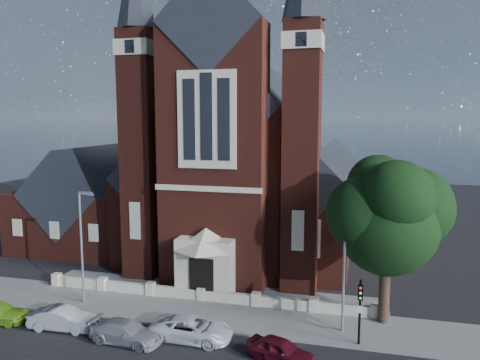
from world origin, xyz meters
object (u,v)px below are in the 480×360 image
object	(u,v)px
church	(253,166)
car_dark_red	(280,350)
street_lamp_left	(82,241)
street_lamp_right	(346,261)
street_tree	(389,219)
car_white_suv	(192,329)
traffic_signal	(360,304)
car_silver_a	(63,319)
car_silver_b	(126,332)
parish_hall	(91,207)

from	to	relation	value
church	car_dark_red	size ratio (longest dim) A/B	9.15
street_lamp_left	street_lamp_right	distance (m)	18.00
street_tree	car_white_suv	bearing A→B (deg)	-156.32
traffic_signal	car_silver_a	world-z (taller)	traffic_signal
traffic_signal	car_dark_red	xyz separation A→B (m)	(-4.11, -2.80, -1.93)
street_lamp_right	car_white_suv	world-z (taller)	street_lamp_right
car_silver_b	street_lamp_right	bearing A→B (deg)	-65.42
church	traffic_signal	size ratio (longest dim) A/B	8.72
church	car_white_suv	distance (m)	23.44
street_tree	traffic_signal	distance (m)	5.70
parish_hall	car_silver_b	bearing A→B (deg)	-53.49
traffic_signal	street_lamp_right	bearing A→B (deg)	120.01
car_white_suv	parish_hall	bearing A→B (deg)	46.22
street_tree	church	bearing A→B (deg)	126.17
street_lamp_left	car_dark_red	size ratio (longest dim) A/B	2.12
traffic_signal	church	bearing A→B (deg)	118.20
parish_hall	street_tree	xyz separation A→B (m)	(28.60, -12.29, 2.95)
street_tree	car_silver_a	distance (m)	21.27
car_dark_red	car_silver_b	bearing A→B (deg)	110.28
car_silver_a	car_dark_red	size ratio (longest dim) A/B	1.10
church	street_tree	xyz separation A→B (m)	(12.60, -17.23, -1.23)
street_lamp_right	car_silver_a	size ratio (longest dim) A/B	1.92
car_white_suv	car_dark_red	world-z (taller)	car_white_suv
street_tree	car_dark_red	distance (m)	10.46
car_silver_a	church	bearing A→B (deg)	-21.17
car_dark_red	car_silver_a	bearing A→B (deg)	107.64
street_tree	street_lamp_right	bearing A→B (deg)	-145.74
traffic_signal	street_tree	bearing A→B (deg)	64.05
parish_hall	car_silver_b	distance (m)	23.27
street_lamp_left	traffic_signal	size ratio (longest dim) A/B	2.02
car_white_suv	car_silver_a	bearing A→B (deg)	95.92
church	car_silver_a	bearing A→B (deg)	-106.86
parish_hall	car_silver_a	distance (m)	20.37
car_silver_b	car_dark_red	xyz separation A→B (m)	(9.19, 0.13, 0.01)
street_lamp_left	street_lamp_right	bearing A→B (deg)	0.00
street_lamp_right	street_lamp_left	bearing A→B (deg)	180.00
street_lamp_right	car_white_suv	bearing A→B (deg)	-159.75
street_lamp_right	traffic_signal	world-z (taller)	street_lamp_right
car_white_suv	street_lamp_right	bearing A→B (deg)	-68.76
car_white_suv	car_dark_red	bearing A→B (deg)	-100.79
street_tree	car_silver_b	xyz separation A→B (m)	(-14.90, -6.21, -6.32)
street_tree	car_silver_b	distance (m)	17.33
street_lamp_right	car_white_suv	size ratio (longest dim) A/B	1.63
parish_hall	traffic_signal	bearing A→B (deg)	-29.98
church	street_tree	distance (m)	21.38
street_lamp_left	street_tree	bearing A→B (deg)	4.76
car_silver_a	car_dark_red	distance (m)	13.83
street_lamp_left	traffic_signal	bearing A→B (deg)	-4.76
street_tree	car_dark_red	size ratio (longest dim) A/B	2.81
street_tree	street_lamp_right	size ratio (longest dim) A/B	1.32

